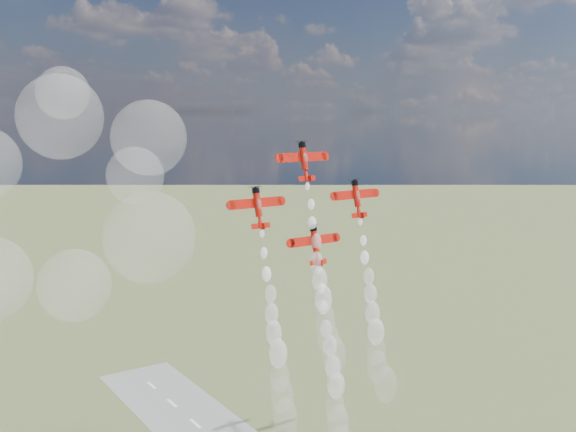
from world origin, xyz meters
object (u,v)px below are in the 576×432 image
(plane_lead, at_px, (304,160))
(plane_slot, at_px, (315,244))
(plane_right, at_px, (357,198))
(plane_left, at_px, (258,207))

(plane_lead, relative_size, plane_slot, 1.00)
(plane_right, bearing_deg, plane_lead, 170.50)
(plane_slot, bearing_deg, plane_lead, 90.00)
(plane_left, distance_m, plane_slot, 17.08)
(plane_left, bearing_deg, plane_right, 0.00)
(plane_lead, bearing_deg, plane_right, -9.50)
(plane_right, relative_size, plane_slot, 1.00)
(plane_lead, bearing_deg, plane_slot, -90.00)
(plane_slot, bearing_deg, plane_right, 9.50)
(plane_left, relative_size, plane_right, 1.00)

